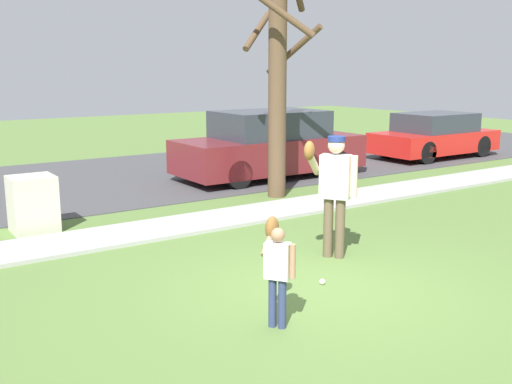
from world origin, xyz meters
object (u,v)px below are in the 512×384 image
Objects in this scene: person_adult at (334,183)px; person_child at (277,260)px; utility_cabinet at (33,204)px; street_tree_near at (278,77)px; parked_suv_maroon at (270,146)px; baseball at (322,282)px; parked_hatchback_red at (434,136)px.

person_adult reaches higher than person_child.
person_adult reaches higher than utility_cabinet.
person_adult is 4.46m from street_tree_near.
person_adult is at bearing 62.66° from parked_suv_maroon.
person_child is at bearing -151.53° from baseball.
baseball is at bearing 59.81° from parked_suv_maroon.
utility_cabinet is (-1.17, 5.27, -0.25)m from person_child.
street_tree_near is (4.97, -0.03, 2.03)m from utility_cabinet.
parked_hatchback_red is (9.01, 5.72, -0.43)m from person_adult.
person_child is 8.74m from parked_suv_maroon.
parked_suv_maroon is (2.98, 5.77, -0.30)m from person_adult.
baseball is 0.02× the size of parked_suv_maroon.
street_tree_near is 0.99× the size of parked_suv_maroon.
baseball is (1.18, 0.64, -0.68)m from person_child.
street_tree_near reaches higher than baseball.
person_child is at bearing -77.46° from utility_cabinet.
parked_suv_maroon is at bearing 17.22° from utility_cabinet.
utility_cabinet is (-3.17, 3.86, -0.62)m from person_adult.
utility_cabinet is 0.20× the size of street_tree_near.
street_tree_near is at bearing -150.76° from person_adult.
street_tree_near reaches higher than parked_suv_maroon.
person_child reaches higher than baseball.
utility_cabinet is 0.23× the size of parked_hatchback_red.
utility_cabinet is at bearing 8.64° from parked_hatchback_red.
street_tree_near is at bearing 18.46° from person_child.
person_child is at bearing 55.22° from parked_suv_maroon.
person_adult is 1.54m from baseball.
utility_cabinet is 5.37m from street_tree_near.
person_child reaches higher than utility_cabinet.
street_tree_near is at bearing -0.36° from utility_cabinet.
baseball is 5.84m from street_tree_near.
street_tree_near is 7.68m from parked_hatchback_red.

